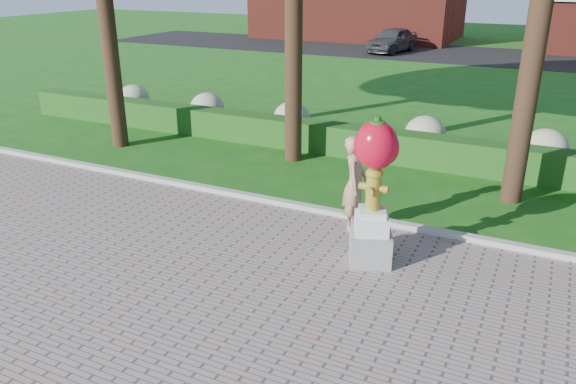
# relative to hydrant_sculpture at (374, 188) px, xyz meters

# --- Properties ---
(ground) EXTENTS (100.00, 100.00, 0.00)m
(ground) POSITION_rel_hydrant_sculpture_xyz_m (-1.60, -1.45, -1.38)
(ground) COLOR #185615
(ground) RESTS_ON ground
(curb) EXTENTS (40.00, 0.18, 0.15)m
(curb) POSITION_rel_hydrant_sculpture_xyz_m (-1.60, 1.55, -1.31)
(curb) COLOR #ADADA5
(curb) RESTS_ON ground
(lawn_hedge) EXTENTS (24.00, 0.70, 0.80)m
(lawn_hedge) POSITION_rel_hydrant_sculpture_xyz_m (-1.60, 5.55, -0.98)
(lawn_hedge) COLOR #1E4C15
(lawn_hedge) RESTS_ON ground
(hydrangea_row) EXTENTS (20.10, 1.10, 0.99)m
(hydrangea_row) POSITION_rel_hydrant_sculpture_xyz_m (-1.03, 6.55, -0.83)
(hydrangea_row) COLOR #A6A881
(hydrangea_row) RESTS_ON ground
(street) EXTENTS (50.00, 8.00, 0.02)m
(street) POSITION_rel_hydrant_sculpture_xyz_m (-1.60, 26.55, -1.37)
(street) COLOR black
(street) RESTS_ON ground
(hydrant_sculpture) EXTENTS (0.89, 0.89, 2.54)m
(hydrant_sculpture) POSITION_rel_hydrant_sculpture_xyz_m (0.00, 0.00, 0.00)
(hydrant_sculpture) COLOR gray
(hydrant_sculpture) RESTS_ON walkway
(woman) EXTENTS (0.57, 0.75, 1.83)m
(woman) POSITION_rel_hydrant_sculpture_xyz_m (-0.71, 1.15, -0.43)
(woman) COLOR tan
(woman) RESTS_ON walkway
(parked_car) EXTENTS (2.51, 4.52, 1.46)m
(parked_car) POSITION_rel_hydrant_sculpture_xyz_m (-7.01, 25.70, -0.64)
(parked_car) COLOR #393C3F
(parked_car) RESTS_ON street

